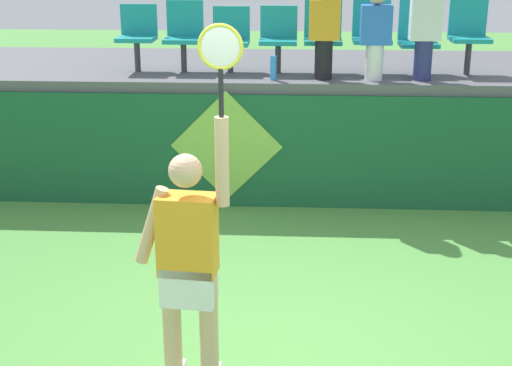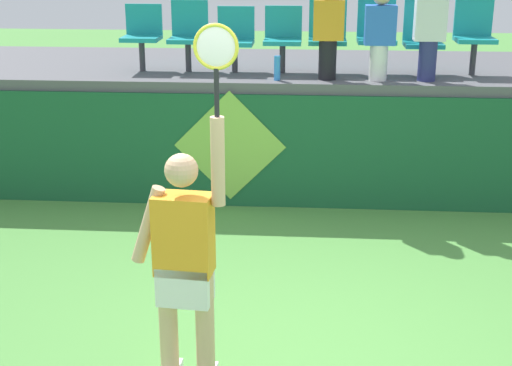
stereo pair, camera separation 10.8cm
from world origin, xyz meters
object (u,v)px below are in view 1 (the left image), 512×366
Objects in this scene: tennis_player at (189,259)px; stadium_chair_1 at (184,33)px; stadium_chair_7 at (469,32)px; spectator_0 at (425,27)px; stadium_chair_4 at (323,32)px; water_bottle at (273,68)px; stadium_chair_6 at (418,35)px; spectator_2 at (376,32)px; stadium_chair_3 at (278,36)px; spectator_1 at (324,28)px; stadium_chair_0 at (137,33)px; stadium_chair_2 at (231,36)px; stadium_chair_5 at (371,32)px.

stadium_chair_1 is (-0.66, 4.35, 0.95)m from tennis_player.
tennis_player reaches higher than stadium_chair_7.
stadium_chair_4 is at bearing 157.11° from spectator_0.
water_bottle is 0.32× the size of stadium_chair_6.
tennis_player is 2.90× the size of stadium_chair_7.
tennis_player is 4.30m from spectator_2.
stadium_chair_4 is 1.21m from spectator_0.
stadium_chair_1 reaches higher than water_bottle.
spectator_0 is at bearing 61.67° from tennis_player.
spectator_2 is (1.09, -0.47, 0.11)m from stadium_chair_3.
stadium_chair_0 is at bearing 168.24° from spectator_1.
spectator_0 is at bearing 3.42° from water_bottle.
stadium_chair_7 reaches higher than stadium_chair_1.
spectator_0 is (2.20, -0.46, 0.17)m from stadium_chair_2.
stadium_chair_3 is at bearing 83.94° from tennis_player.
stadium_chair_7 is (2.78, 0.00, 0.07)m from stadium_chair_2.
tennis_player is at bearing -96.06° from stadium_chair_3.
spectator_1 reaches higher than water_bottle.
spectator_0 is (1.11, -0.47, 0.11)m from stadium_chair_4.
stadium_chair_5 is (1.09, 0.01, 0.05)m from stadium_chair_3.
stadium_chair_3 is at bearing -179.88° from stadium_chair_7.
spectator_2 is at bearing -178.63° from spectator_0.
water_bottle is 1.20m from spectator_2.
stadium_chair_5 is (2.22, 0.00, 0.02)m from stadium_chair_1.
spectator_2 is at bearing -90.00° from stadium_chair_5.
tennis_player is 4.72m from stadium_chair_5.
stadium_chair_2 is 0.67× the size of spectator_0.
stadium_chair_1 is (0.56, 0.01, 0.01)m from stadium_chair_0.
stadium_chair_2 is 1.09m from stadium_chair_4.
stadium_chair_4 is (0.98, 4.35, 0.97)m from tennis_player.
tennis_player is at bearing -102.74° from stadium_chair_4.
stadium_chair_7 reaches higher than stadium_chair_6.
stadium_chair_5 is at bearing 39.54° from spectator_1.
stadium_chair_4 is at bearing 179.71° from stadium_chair_5.
tennis_player reaches higher than spectator_2.
stadium_chair_6 is at bearing 0.42° from stadium_chair_3.
stadium_chair_5 reaches higher than stadium_chair_1.
stadium_chair_3 is at bearing 138.63° from spectator_1.
tennis_player is 4.44m from stadium_chair_2.
stadium_chair_4 is at bearing -179.98° from stadium_chair_6.
spectator_2 reaches higher than stadium_chair_6.
stadium_chair_5 is at bearing 0.23° from stadium_chair_2.
spectator_1 reaches higher than spectator_2.
spectator_1 is at bearing -156.93° from stadium_chair_6.
stadium_chair_5 is at bearing 70.35° from tennis_player.
tennis_player reaches higher than stadium_chair_5.
stadium_chair_3 is 1.09m from stadium_chair_5.
stadium_chair_7 reaches higher than stadium_chair_0.
stadium_chair_4 is 0.48m from spectator_1.
tennis_player reaches higher than stadium_chair_3.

